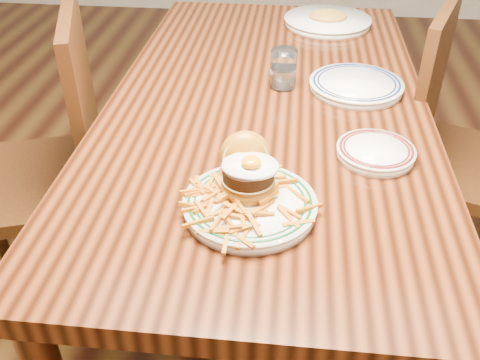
# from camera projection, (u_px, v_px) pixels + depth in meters

# --- Properties ---
(floor) EXTENTS (6.00, 6.00, 0.00)m
(floor) POSITION_uv_depth(u_px,v_px,m) (261.00, 290.00, 1.88)
(floor) COLOR black
(floor) RESTS_ON ground
(table) EXTENTS (0.85, 1.60, 0.75)m
(table) POSITION_uv_depth(u_px,v_px,m) (267.00, 126.00, 1.50)
(table) COLOR black
(table) RESTS_ON floor
(chair_left) EXTENTS (0.57, 0.57, 0.97)m
(chair_left) POSITION_uv_depth(u_px,v_px,m) (50.00, 165.00, 1.59)
(chair_left) COLOR #40240D
(chair_left) RESTS_ON floor
(chair_right) EXTENTS (0.57, 0.57, 0.95)m
(chair_right) POSITION_uv_depth(u_px,v_px,m) (459.00, 150.00, 1.69)
(chair_right) COLOR #40240D
(chair_right) RESTS_ON floor
(main_plate) EXTENTS (0.26, 0.28, 0.13)m
(main_plate) POSITION_uv_depth(u_px,v_px,m) (249.00, 192.00, 1.04)
(main_plate) COLOR white
(main_plate) RESTS_ON table
(side_plate) EXTENTS (0.18, 0.18, 0.03)m
(side_plate) POSITION_uv_depth(u_px,v_px,m) (376.00, 152.00, 1.20)
(side_plate) COLOR white
(side_plate) RESTS_ON table
(rear_plate) EXTENTS (0.26, 0.26, 0.03)m
(rear_plate) POSITION_uv_depth(u_px,v_px,m) (356.00, 85.00, 1.47)
(rear_plate) COLOR white
(rear_plate) RESTS_ON table
(water_glass) EXTENTS (0.07, 0.07, 0.11)m
(water_glass) POSITION_uv_depth(u_px,v_px,m) (283.00, 71.00, 1.47)
(water_glass) COLOR white
(water_glass) RESTS_ON table
(far_plate) EXTENTS (0.31, 0.31, 0.05)m
(far_plate) POSITION_uv_depth(u_px,v_px,m) (327.00, 21.00, 1.89)
(far_plate) COLOR white
(far_plate) RESTS_ON table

